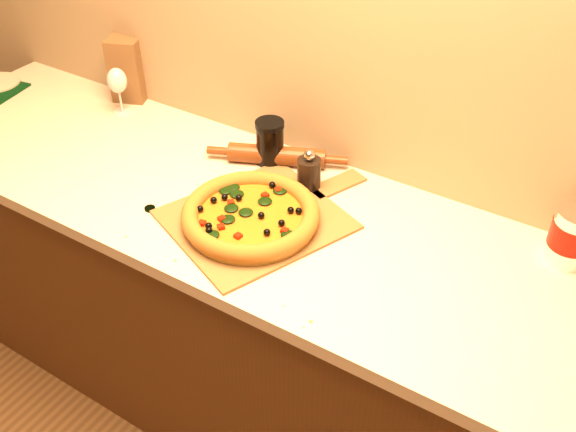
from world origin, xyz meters
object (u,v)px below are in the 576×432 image
(coffee_canister, at_px, (572,235))
(dark_jar, at_px, (270,142))
(pizza_peel, at_px, (261,217))
(pizza, at_px, (251,215))
(wine_glass, at_px, (117,82))
(pepper_grinder, at_px, (309,173))
(rolling_pin, at_px, (277,155))

(coffee_canister, height_order, dark_jar, coffee_canister)
(pizza_peel, relative_size, dark_jar, 4.53)
(pizza, relative_size, wine_glass, 2.24)
(pizza_peel, xyz_separation_m, pizza, (-0.01, -0.04, 0.03))
(dark_jar, bearing_deg, coffee_canister, 1.38)
(pepper_grinder, relative_size, dark_jar, 0.92)
(pizza, bearing_deg, coffee_canister, 22.26)
(dark_jar, bearing_deg, pizza, -66.32)
(pepper_grinder, distance_m, rolling_pin, 0.16)
(pizza_peel, xyz_separation_m, rolling_pin, (-0.11, 0.25, 0.03))
(pizza_peel, xyz_separation_m, wine_glass, (-0.74, 0.24, 0.11))
(pepper_grinder, distance_m, coffee_canister, 0.71)
(rolling_pin, xyz_separation_m, wine_glass, (-0.63, -0.02, 0.09))
(coffee_canister, bearing_deg, wine_glass, -178.67)
(pizza, height_order, pepper_grinder, pepper_grinder)
(pizza_peel, bearing_deg, dark_jar, 140.50)
(pizza_peel, relative_size, pizza, 1.71)
(rolling_pin, relative_size, wine_glass, 2.46)
(dark_jar, bearing_deg, pizza_peel, -62.09)
(pizza, relative_size, pepper_grinder, 2.87)
(pizza, bearing_deg, wine_glass, 159.44)
(pizza_peel, relative_size, coffee_canister, 4.28)
(pepper_grinder, height_order, rolling_pin, pepper_grinder)
(pizza_peel, distance_m, wine_glass, 0.78)
(pizza_peel, bearing_deg, coffee_canister, 42.59)
(pizza_peel, relative_size, wine_glass, 3.84)
(coffee_canister, xyz_separation_m, wine_glass, (-1.48, -0.03, 0.04))
(rolling_pin, distance_m, coffee_canister, 0.86)
(pizza_peel, distance_m, dark_jar, 0.29)
(pizza, relative_size, dark_jar, 2.64)
(pepper_grinder, bearing_deg, pizza, -101.16)
(pizza_peel, distance_m, coffee_canister, 0.80)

